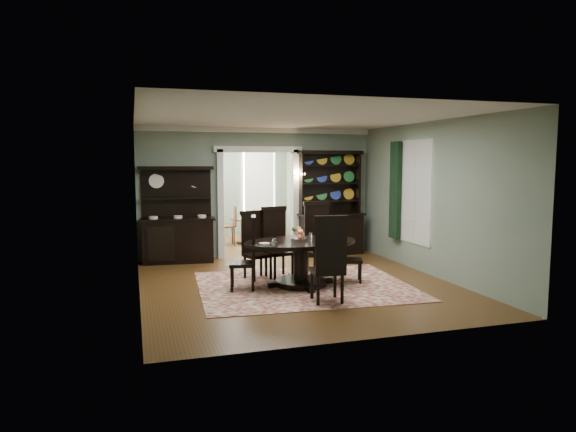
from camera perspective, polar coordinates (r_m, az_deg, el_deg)
name	(u,v)px	position (r m, az deg, el deg)	size (l,w,h in m)	color
room	(297,198)	(9.19, 0.96, 2.04)	(5.51, 6.01, 3.01)	#593617
parlor	(237,187)	(14.51, -5.69, 3.28)	(3.51, 3.50, 3.01)	#593617
doorway_trim	(258,187)	(12.03, -3.35, 3.19)	(2.08, 0.25, 2.57)	silver
right_window	(405,191)	(11.09, 12.90, 2.71)	(0.15, 1.47, 2.12)	white
wall_sconce	(299,176)	(12.13, 1.19, 4.51)	(0.27, 0.21, 0.21)	#C78435
rug	(304,286)	(9.27, 1.83, -7.77)	(3.72, 3.05, 0.01)	maroon
dining_table	(301,254)	(9.19, 1.43, -4.30)	(2.17, 2.07, 0.82)	black
centerpiece	(299,237)	(9.11, 1.22, -2.37)	(1.45, 0.93, 0.24)	silver
chair_far_left	(255,243)	(9.79, -3.72, -3.00)	(0.59, 0.57, 1.30)	black
chair_far_mid	(276,240)	(9.91, -1.30, -2.68)	(0.59, 0.57, 1.36)	black
chair_far_right	(318,236)	(10.17, 3.38, -2.23)	(0.56, 0.53, 1.44)	black
chair_end_left	(249,251)	(8.91, -4.40, -3.93)	(0.55, 0.57, 1.29)	black
chair_end_right	(346,250)	(9.52, 6.46, -3.74)	(0.53, 0.54, 1.15)	black
chair_near	(329,257)	(8.03, 4.60, -4.62)	(0.56, 0.54, 1.40)	black
sideboard	(178,229)	(11.57, -12.14, -1.42)	(1.65, 0.71, 2.12)	black
welsh_dresser	(330,217)	(12.35, 4.73, -0.09)	(1.61, 0.64, 2.48)	black
parlor_table	(244,227)	(13.99, -4.93, -1.23)	(0.74, 0.74, 0.68)	brown
parlor_chair_left	(230,224)	(13.73, -6.44, -0.87)	(0.45, 0.45, 1.06)	brown
parlor_chair_right	(259,225)	(13.73, -3.25, -1.06)	(0.43, 0.42, 0.96)	brown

